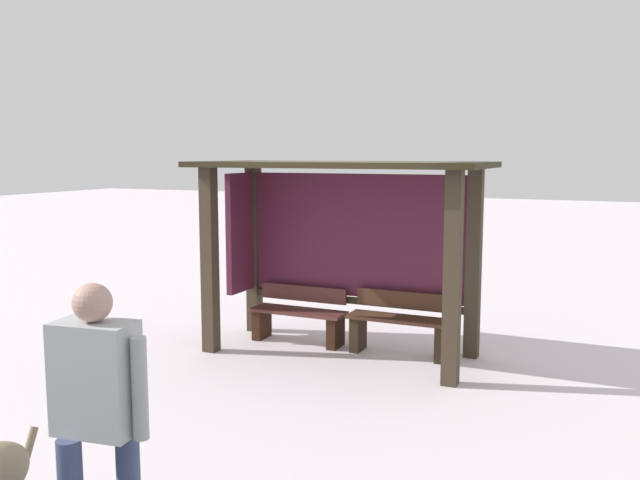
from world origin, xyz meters
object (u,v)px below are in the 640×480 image
Objects in this scene: bench_center_inside at (400,326)px; person_walking at (97,403)px; bench_left_inside at (299,317)px; bus_shelter at (338,219)px.

bench_center_inside is 0.74× the size of person_walking.
bench_left_inside is 1.00× the size of bench_center_inside.
person_walking is (-0.32, -4.72, 0.64)m from bench_center_inside.
bench_center_inside reaches higher than bench_left_inside.
bench_center_inside is (1.35, -0.00, 0.03)m from bench_left_inside.
bench_left_inside is 1.35m from bench_center_inside.
bench_center_inside is at bearing 4.58° from bus_shelter.
bus_shelter is 2.04× the size of person_walking.
person_walking is at bearing -93.85° from bench_center_inside.
bus_shelter is 2.75× the size of bench_left_inside.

